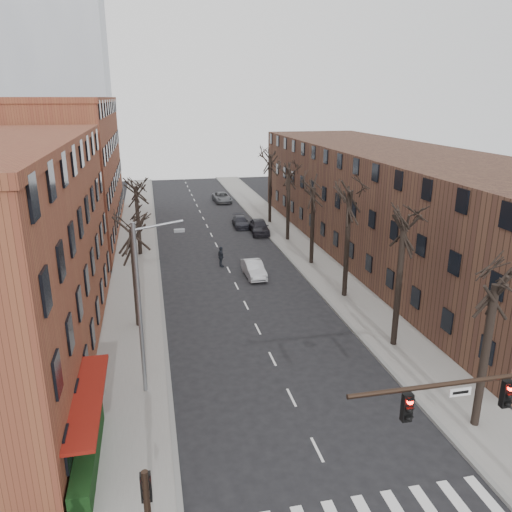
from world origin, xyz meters
TOP-DOWN VIEW (x-y plane):
  - sidewalk_left at (-8.00, 35.00)m, footprint 4.00×90.00m
  - sidewalk_right at (8.00, 35.00)m, footprint 4.00×90.00m
  - building_left_far at (-16.00, 44.00)m, footprint 12.00×28.00m
  - building_right at (16.00, 30.00)m, footprint 12.00×50.00m
  - office_tower at (-22.00, 95.00)m, footprint 18.00×18.00m
  - awning_left at (-9.40, 6.00)m, footprint 1.20×7.00m
  - hedge at (-9.50, 5.00)m, footprint 0.80×6.00m
  - tree_right_a at (7.60, 4.00)m, footprint 5.20×5.20m
  - tree_right_b at (7.60, 12.00)m, footprint 5.20×5.20m
  - tree_right_c at (7.60, 20.00)m, footprint 5.20×5.20m
  - tree_right_d at (7.60, 28.00)m, footprint 5.20×5.20m
  - tree_right_e at (7.60, 36.00)m, footprint 5.20×5.20m
  - tree_right_f at (7.60, 44.00)m, footprint 5.20×5.20m
  - tree_left_a at (-7.60, 18.00)m, footprint 5.20×5.20m
  - tree_left_b at (-7.60, 34.00)m, footprint 5.20×5.20m
  - streetlight at (-7.03, 10.00)m, footprint 2.45×0.22m
  - silver_sedan at (1.81, 25.88)m, footprint 1.55×4.15m
  - parked_car_near at (5.30, 39.42)m, footprint 2.27×4.88m
  - parked_car_mid at (3.80, 42.73)m, footprint 1.84×4.24m
  - parked_car_far at (3.80, 57.54)m, footprint 2.52×5.08m
  - pedestrian_a at (-9.39, 5.78)m, footprint 0.61×0.43m
  - pedestrian_crossing at (-0.51, 28.97)m, footprint 0.71×1.18m

SIDE VIEW (x-z plane):
  - awning_left at x=-9.40m, z-range -0.07..0.07m
  - tree_right_a at x=7.60m, z-range -5.00..5.00m
  - tree_right_b at x=7.60m, z-range -5.40..5.40m
  - tree_right_c at x=7.60m, z-range -5.80..5.80m
  - tree_right_d at x=7.60m, z-range -5.00..5.00m
  - tree_right_e at x=7.60m, z-range -5.40..5.40m
  - tree_right_f at x=7.60m, z-range -5.80..5.80m
  - tree_left_a at x=-7.60m, z-range -4.75..4.75m
  - tree_left_b at x=-7.60m, z-range -4.75..4.75m
  - sidewalk_left at x=-8.00m, z-range 0.00..0.15m
  - sidewalk_right at x=8.00m, z-range 0.00..0.15m
  - parked_car_mid at x=3.80m, z-range 0.00..1.22m
  - hedge at x=-9.50m, z-range 0.15..1.15m
  - silver_sedan at x=1.81m, z-range 0.00..1.35m
  - parked_car_far at x=3.80m, z-range 0.00..1.39m
  - parked_car_near at x=5.30m, z-range 0.00..1.62m
  - pedestrian_crossing at x=-0.51m, z-range 0.00..1.88m
  - pedestrian_a at x=-9.39m, z-range 0.15..1.75m
  - building_right at x=16.00m, z-range 0.00..10.00m
  - streetlight at x=-7.03m, z-range 0.50..9.53m
  - building_left_far at x=-16.00m, z-range 0.00..14.00m
  - office_tower at x=-22.00m, z-range 0.00..60.00m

